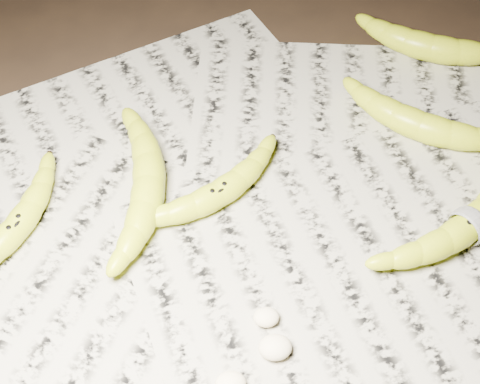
{
  "coord_description": "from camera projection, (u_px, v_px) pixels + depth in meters",
  "views": [
    {
      "loc": [
        -0.06,
        -0.44,
        0.67
      ],
      "look_at": [
        -0.02,
        0.03,
        0.05
      ],
      "focal_mm": 50.0,
      "sensor_mm": 36.0,
      "label": 1
    }
  ],
  "objects": [
    {
      "name": "ground",
      "position": [
        256.0,
        235.0,
        0.8
      ],
      "size": [
        3.0,
        3.0,
        0.0
      ],
      "primitive_type": "plane",
      "color": "black",
      "rests_on": "ground"
    },
    {
      "name": "newspaper_patch",
      "position": [
        277.0,
        226.0,
        0.8
      ],
      "size": [
        0.9,
        0.7,
        0.01
      ],
      "primitive_type": "cube",
      "color": "#A29E8B",
      "rests_on": "ground"
    },
    {
      "name": "banana_left_a",
      "position": [
        15.0,
        227.0,
        0.77
      ],
      "size": [
        0.14,
        0.19,
        0.03
      ],
      "primitive_type": null,
      "rotation": [
        0.0,
        0.0,
        1.02
      ],
      "color": "yellow",
      "rests_on": "newspaper_patch"
    },
    {
      "name": "banana_left_b",
      "position": [
        148.0,
        183.0,
        0.81
      ],
      "size": [
        0.08,
        0.22,
        0.04
      ],
      "primitive_type": null,
      "rotation": [
        0.0,
        0.0,
        1.51
      ],
      "color": "yellow",
      "rests_on": "newspaper_patch"
    },
    {
      "name": "banana_center",
      "position": [
        218.0,
        192.0,
        0.8
      ],
      "size": [
        0.19,
        0.15,
        0.03
      ],
      "primitive_type": null,
      "rotation": [
        0.0,
        0.0,
        0.55
      ],
      "color": "yellow",
      "rests_on": "newspaper_patch"
    },
    {
      "name": "banana_taped",
      "position": [
        469.0,
        224.0,
        0.77
      ],
      "size": [
        0.22,
        0.18,
        0.04
      ],
      "primitive_type": null,
      "rotation": [
        0.0,
        0.0,
        0.59
      ],
      "color": "yellow",
      "rests_on": "newspaper_patch"
    },
    {
      "name": "banana_upper_a",
      "position": [
        422.0,
        124.0,
        0.87
      ],
      "size": [
        0.21,
        0.17,
        0.04
      ],
      "primitive_type": null,
      "rotation": [
        0.0,
        0.0,
        -0.57
      ],
      "color": "yellow",
      "rests_on": "newspaper_patch"
    },
    {
      "name": "banana_upper_b",
      "position": [
        432.0,
        46.0,
        0.96
      ],
      "size": [
        0.21,
        0.14,
        0.04
      ],
      "primitive_type": null,
      "rotation": [
        0.0,
        0.0,
        -0.42
      ],
      "color": "yellow",
      "rests_on": "newspaper_patch"
    },
    {
      "name": "measuring_tape",
      "position": [
        469.0,
        224.0,
        0.77
      ],
      "size": [
        0.03,
        0.04,
        0.05
      ],
      "primitive_type": "torus",
      "rotation": [
        0.0,
        1.57,
        0.59
      ],
      "color": "white",
      "rests_on": "newspaper_patch"
    },
    {
      "name": "flesh_chunk_a",
      "position": [
        275.0,
        346.0,
        0.69
      ],
      "size": [
        0.04,
        0.03,
        0.02
      ],
      "primitive_type": "ellipsoid",
      "color": "beige",
      "rests_on": "newspaper_patch"
    },
    {
      "name": "flesh_chunk_b",
      "position": [
        230.0,
        382.0,
        0.67
      ],
      "size": [
        0.03,
        0.03,
        0.02
      ],
      "primitive_type": "ellipsoid",
      "color": "beige",
      "rests_on": "newspaper_patch"
    },
    {
      "name": "flesh_chunk_c",
      "position": [
        266.0,
        315.0,
        0.72
      ],
      "size": [
        0.03,
        0.02,
        0.02
      ],
      "primitive_type": "ellipsoid",
      "color": "beige",
      "rests_on": "newspaper_patch"
    }
  ]
}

